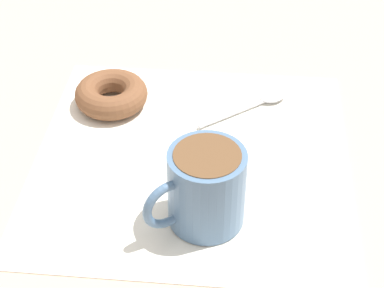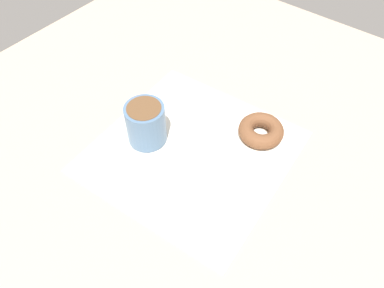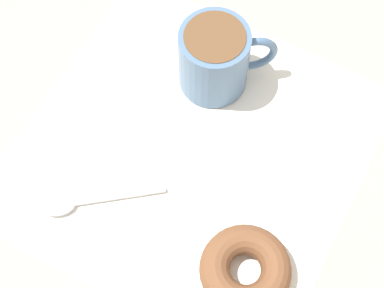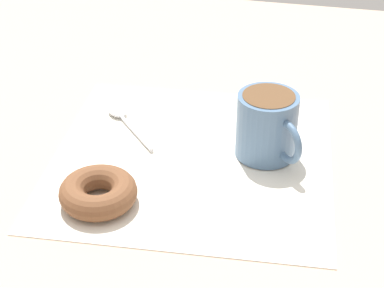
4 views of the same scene
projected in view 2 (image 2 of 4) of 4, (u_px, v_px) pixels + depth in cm
name	position (u px, v px, depth cm)	size (l,w,h in cm)	color
ground_plane	(202.00, 154.00, 75.45)	(120.00, 120.00, 2.00)	tan
napkin	(192.00, 151.00, 74.50)	(35.97, 35.97, 0.30)	white
coffee_cup	(146.00, 122.00, 73.21)	(9.67, 9.03, 8.63)	slate
donut	(261.00, 130.00, 75.73)	(9.21, 9.21, 3.07)	brown
spoon	(220.00, 206.00, 65.87)	(10.85, 9.88, 0.90)	silver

